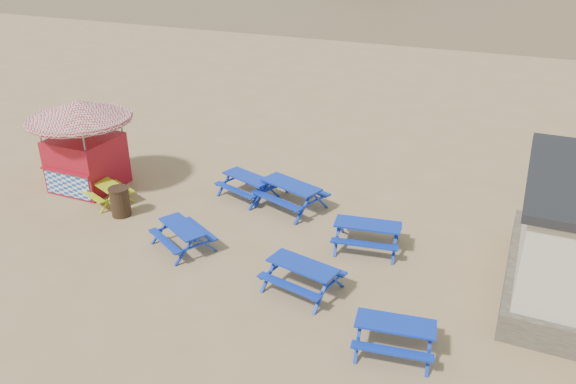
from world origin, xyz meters
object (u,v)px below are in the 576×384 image
at_px(picnic_table_blue_b, 291,196).
at_px(ice_cream_kiosk, 82,134).
at_px(picnic_table_blue_a, 248,186).
at_px(litter_bin, 120,202).
at_px(picnic_table_yellow, 106,192).

xyz_separation_m(picnic_table_blue_b, ice_cream_kiosk, (-7.07, -1.39, 1.54)).
xyz_separation_m(picnic_table_blue_a, litter_bin, (-3.03, -2.83, 0.11)).
height_order(picnic_table_yellow, litter_bin, litter_bin).
bearing_deg(picnic_table_blue_b, picnic_table_blue_a, -167.03).
bearing_deg(picnic_table_blue_b, litter_bin, -131.80).
height_order(picnic_table_blue_b, picnic_table_yellow, picnic_table_blue_b).
height_order(ice_cream_kiosk, litter_bin, ice_cream_kiosk).
xyz_separation_m(picnic_table_yellow, ice_cream_kiosk, (-1.28, 0.64, 1.64)).
distance_m(ice_cream_kiosk, litter_bin, 3.08).
bearing_deg(picnic_table_blue_b, ice_cream_kiosk, -150.28).
xyz_separation_m(picnic_table_blue_b, picnic_table_yellow, (-5.79, -2.03, -0.09)).
relative_size(ice_cream_kiosk, litter_bin, 3.70).
distance_m(picnic_table_yellow, litter_bin, 1.28).
xyz_separation_m(picnic_table_blue_b, litter_bin, (-4.69, -2.66, 0.06)).
xyz_separation_m(picnic_table_blue_a, picnic_table_blue_b, (1.66, -0.16, 0.05)).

